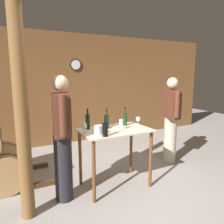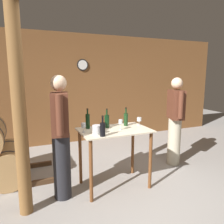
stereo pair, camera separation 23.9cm
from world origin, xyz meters
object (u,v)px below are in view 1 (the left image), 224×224
at_px(wine_bottle_left, 105,129).
at_px(person_visitor_with_scarf, 171,119).
at_px(person_host, 62,136).
at_px(wooden_post, 21,108).
at_px(wine_bottle_right, 125,119).
at_px(wine_glass_near_left, 85,126).
at_px(wine_glass_near_center, 121,122).
at_px(ice_bucket, 99,130).
at_px(wine_bottle_center, 107,121).
at_px(wine_bottle_far_left, 88,121).
at_px(wine_glass_near_right, 138,119).

bearing_deg(wine_bottle_left, person_visitor_with_scarf, 19.26).
bearing_deg(person_host, wooden_post, -160.95).
distance_m(wine_bottle_right, wine_glass_near_left, 0.75).
distance_m(wine_bottle_right, wine_glass_near_center, 0.27).
bearing_deg(wine_bottle_right, ice_bucket, -154.40).
xyz_separation_m(wine_bottle_center, wine_glass_near_left, (-0.41, -0.14, -0.01)).
distance_m(wine_glass_near_center, person_visitor_with_scarf, 1.36).
bearing_deg(wine_bottle_far_left, wooden_post, -157.61).
relative_size(wine_glass_near_right, person_visitor_with_scarf, 0.08).
relative_size(wine_bottle_left, wine_glass_near_left, 2.03).
relative_size(wine_glass_near_right, ice_bucket, 1.05).
xyz_separation_m(wine_bottle_far_left, wine_glass_near_left, (-0.12, -0.18, -0.02)).
distance_m(wine_bottle_far_left, person_visitor_with_scarf, 1.75).
relative_size(wine_glass_near_left, wine_glass_near_right, 1.06).
distance_m(wine_bottle_far_left, wine_glass_near_center, 0.50).
bearing_deg(wine_bottle_far_left, person_visitor_with_scarf, 3.73).
bearing_deg(ice_bucket, wine_bottle_left, -74.69).
bearing_deg(wine_bottle_right, wine_bottle_left, -142.93).
relative_size(ice_bucket, person_host, 0.07).
bearing_deg(ice_bucket, wine_glass_near_right, 15.37).
xyz_separation_m(wine_glass_near_left, person_host, (-0.33, -0.03, -0.10)).
xyz_separation_m(wine_bottle_left, wine_bottle_right, (0.55, 0.42, 0.01)).
bearing_deg(wine_glass_near_right, ice_bucket, -164.63).
distance_m(wine_bottle_far_left, ice_bucket, 0.34).
bearing_deg(wooden_post, wine_bottle_far_left, 22.39).
bearing_deg(person_visitor_with_scarf, wooden_post, -169.42).
height_order(wine_bottle_left, wine_bottle_right, wine_bottle_right).
bearing_deg(person_host, person_visitor_with_scarf, 8.59).
bearing_deg(wine_bottle_left, wooden_post, 175.23).
xyz_separation_m(wine_bottle_far_left, person_host, (-0.45, -0.22, -0.12)).
bearing_deg(wine_glass_near_center, ice_bucket, -168.89).
bearing_deg(ice_bucket, person_visitor_with_scarf, 14.73).
bearing_deg(wine_glass_near_left, wine_bottle_right, 9.98).
bearing_deg(wine_bottle_right, person_visitor_with_scarf, 8.47).
bearing_deg(wine_glass_near_right, person_visitor_with_scarf, 14.16).
distance_m(wooden_post, ice_bucket, 1.04).
relative_size(wine_bottle_left, wine_glass_near_center, 1.81).
height_order(wine_bottle_far_left, wine_glass_near_right, wine_bottle_far_left).
height_order(wine_bottle_center, ice_bucket, wine_bottle_center).
relative_size(wooden_post, wine_glass_near_right, 20.58).
distance_m(wine_bottle_left, wine_glass_near_left, 0.34).
xyz_separation_m(wine_bottle_far_left, person_visitor_with_scarf, (1.74, 0.11, -0.15)).
xyz_separation_m(ice_bucket, person_visitor_with_scarf, (1.71, 0.45, -0.09)).
bearing_deg(person_host, wine_bottle_right, 8.72).
bearing_deg(wine_glass_near_right, wooden_post, -171.29).
bearing_deg(wine_bottle_far_left, wine_bottle_right, -4.95).
bearing_deg(person_visitor_with_scarf, person_host, -171.41).
distance_m(wine_bottle_left, wine_bottle_center, 0.48).
bearing_deg(wine_bottle_far_left, wine_bottle_center, -8.72).
relative_size(wooden_post, person_visitor_with_scarf, 1.62).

